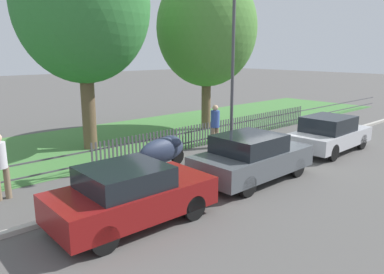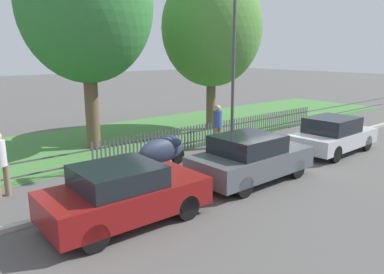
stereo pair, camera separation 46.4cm
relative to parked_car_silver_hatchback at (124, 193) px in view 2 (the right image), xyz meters
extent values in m
plane|color=#565451|center=(7.67, 1.20, -0.73)|extent=(120.00, 120.00, 0.00)
cube|color=#B2ADA3|center=(7.67, 1.30, -0.67)|extent=(32.31, 0.20, 0.12)
cube|color=#477F3D|center=(7.67, 7.96, -0.72)|extent=(32.31, 7.39, 0.01)
cube|color=#4C4C51|center=(7.67, 4.28, -0.45)|extent=(32.31, 0.03, 0.05)
cube|color=#4C4C51|center=(7.67, 4.28, -0.02)|extent=(32.31, 0.03, 0.05)
cube|color=#4C4C51|center=(1.23, 4.26, -0.23)|extent=(0.06, 0.03, 0.99)
cube|color=#4C4C51|center=(1.40, 4.26, -0.23)|extent=(0.06, 0.03, 0.99)
cube|color=#4C4C51|center=(1.56, 4.26, -0.23)|extent=(0.06, 0.03, 0.99)
cube|color=#4C4C51|center=(1.72, 4.26, -0.23)|extent=(0.06, 0.03, 0.99)
cube|color=#4C4C51|center=(1.89, 4.26, -0.23)|extent=(0.06, 0.03, 0.99)
cube|color=#4C4C51|center=(2.05, 4.26, -0.23)|extent=(0.06, 0.03, 0.99)
cube|color=#4C4C51|center=(2.21, 4.26, -0.23)|extent=(0.06, 0.03, 0.99)
cube|color=#4C4C51|center=(2.37, 4.26, -0.23)|extent=(0.06, 0.03, 0.99)
cube|color=#4C4C51|center=(2.54, 4.26, -0.23)|extent=(0.06, 0.03, 0.99)
cube|color=#4C4C51|center=(2.70, 4.26, -0.23)|extent=(0.06, 0.03, 0.99)
cube|color=#4C4C51|center=(2.86, 4.26, -0.23)|extent=(0.06, 0.03, 0.99)
cube|color=#4C4C51|center=(3.03, 4.26, -0.23)|extent=(0.06, 0.03, 0.99)
cube|color=#4C4C51|center=(3.19, 4.26, -0.23)|extent=(0.06, 0.03, 0.99)
cube|color=#4C4C51|center=(3.35, 4.26, -0.23)|extent=(0.06, 0.03, 0.99)
cube|color=#4C4C51|center=(3.51, 4.26, -0.23)|extent=(0.06, 0.03, 0.99)
cube|color=#4C4C51|center=(3.68, 4.26, -0.23)|extent=(0.06, 0.03, 0.99)
cube|color=#4C4C51|center=(3.84, 4.26, -0.23)|extent=(0.06, 0.03, 0.99)
cube|color=#4C4C51|center=(4.00, 4.26, -0.23)|extent=(0.06, 0.03, 0.99)
cube|color=#4C4C51|center=(4.17, 4.26, -0.23)|extent=(0.06, 0.03, 0.99)
cube|color=#4C4C51|center=(4.33, 4.26, -0.23)|extent=(0.06, 0.03, 0.99)
cube|color=#4C4C51|center=(4.49, 4.26, -0.23)|extent=(0.06, 0.03, 0.99)
cube|color=#4C4C51|center=(4.65, 4.26, -0.23)|extent=(0.06, 0.03, 0.99)
cube|color=#4C4C51|center=(4.82, 4.26, -0.23)|extent=(0.06, 0.03, 0.99)
cube|color=#4C4C51|center=(4.98, 4.26, -0.23)|extent=(0.06, 0.03, 0.99)
cube|color=#4C4C51|center=(5.14, 4.26, -0.23)|extent=(0.06, 0.03, 0.99)
cube|color=#4C4C51|center=(5.31, 4.26, -0.23)|extent=(0.06, 0.03, 0.99)
cube|color=#4C4C51|center=(5.47, 4.26, -0.23)|extent=(0.06, 0.03, 0.99)
cube|color=#4C4C51|center=(5.63, 4.26, -0.23)|extent=(0.06, 0.03, 0.99)
cube|color=#4C4C51|center=(5.79, 4.26, -0.23)|extent=(0.06, 0.03, 0.99)
cube|color=#4C4C51|center=(5.96, 4.26, -0.23)|extent=(0.06, 0.03, 0.99)
cube|color=#4C4C51|center=(6.12, 4.26, -0.23)|extent=(0.06, 0.03, 0.99)
cube|color=#4C4C51|center=(6.28, 4.26, -0.23)|extent=(0.06, 0.03, 0.99)
cube|color=#4C4C51|center=(6.45, 4.26, -0.23)|extent=(0.06, 0.03, 0.99)
cube|color=#4C4C51|center=(6.61, 4.26, -0.23)|extent=(0.06, 0.03, 0.99)
cube|color=#4C4C51|center=(6.77, 4.26, -0.23)|extent=(0.06, 0.03, 0.99)
cube|color=#4C4C51|center=(6.93, 4.26, -0.23)|extent=(0.06, 0.03, 0.99)
cube|color=#4C4C51|center=(7.10, 4.26, -0.23)|extent=(0.06, 0.03, 0.99)
cube|color=#4C4C51|center=(7.26, 4.26, -0.23)|extent=(0.06, 0.03, 0.99)
cube|color=#4C4C51|center=(7.42, 4.26, -0.23)|extent=(0.06, 0.03, 0.99)
cube|color=#4C4C51|center=(7.59, 4.26, -0.23)|extent=(0.06, 0.03, 0.99)
cube|color=#4C4C51|center=(7.75, 4.26, -0.23)|extent=(0.06, 0.03, 0.99)
cube|color=#4C4C51|center=(7.91, 4.26, -0.23)|extent=(0.06, 0.03, 0.99)
cube|color=#4C4C51|center=(8.07, 4.26, -0.23)|extent=(0.06, 0.03, 0.99)
cube|color=#4C4C51|center=(8.24, 4.26, -0.23)|extent=(0.06, 0.03, 0.99)
cube|color=#4C4C51|center=(8.40, 4.26, -0.23)|extent=(0.06, 0.03, 0.99)
cube|color=#4C4C51|center=(8.56, 4.26, -0.23)|extent=(0.06, 0.03, 0.99)
cube|color=#4C4C51|center=(8.73, 4.26, -0.23)|extent=(0.06, 0.03, 0.99)
cube|color=#4C4C51|center=(8.89, 4.26, -0.23)|extent=(0.06, 0.03, 0.99)
cube|color=#4C4C51|center=(9.05, 4.26, -0.23)|extent=(0.06, 0.03, 0.99)
cube|color=#4C4C51|center=(9.22, 4.26, -0.23)|extent=(0.06, 0.03, 0.99)
cube|color=#4C4C51|center=(9.38, 4.26, -0.23)|extent=(0.06, 0.03, 0.99)
cube|color=#4C4C51|center=(9.54, 4.26, -0.23)|extent=(0.06, 0.03, 0.99)
cube|color=#4C4C51|center=(9.70, 4.26, -0.23)|extent=(0.06, 0.03, 0.99)
cube|color=#4C4C51|center=(9.87, 4.26, -0.23)|extent=(0.06, 0.03, 0.99)
cube|color=#4C4C51|center=(10.03, 4.26, -0.23)|extent=(0.06, 0.03, 0.99)
cube|color=#4C4C51|center=(10.19, 4.26, -0.23)|extent=(0.06, 0.03, 0.99)
cube|color=#4C4C51|center=(10.36, 4.26, -0.23)|extent=(0.06, 0.03, 0.99)
cube|color=#4C4C51|center=(10.52, 4.26, -0.23)|extent=(0.06, 0.03, 0.99)
cube|color=#4C4C51|center=(10.68, 4.26, -0.23)|extent=(0.06, 0.03, 0.99)
cube|color=#4C4C51|center=(10.84, 4.26, -0.23)|extent=(0.06, 0.03, 0.99)
cube|color=#4C4C51|center=(11.01, 4.26, -0.23)|extent=(0.06, 0.03, 0.99)
cube|color=#4C4C51|center=(11.17, 4.26, -0.23)|extent=(0.06, 0.03, 0.99)
cube|color=#4C4C51|center=(11.33, 4.26, -0.23)|extent=(0.06, 0.03, 0.99)
cube|color=#4C4C51|center=(11.50, 4.26, -0.23)|extent=(0.06, 0.03, 0.99)
cube|color=#4C4C51|center=(11.66, 4.26, -0.23)|extent=(0.06, 0.03, 0.99)
cube|color=#4C4C51|center=(11.82, 4.26, -0.23)|extent=(0.06, 0.03, 0.99)
cube|color=#4C4C51|center=(11.98, 4.26, -0.23)|extent=(0.06, 0.03, 0.99)
cube|color=#4C4C51|center=(12.15, 4.26, -0.23)|extent=(0.06, 0.03, 0.99)
cube|color=#4C4C51|center=(12.31, 4.26, -0.23)|extent=(0.06, 0.03, 0.99)
cube|color=#4C4C51|center=(12.47, 4.26, -0.23)|extent=(0.06, 0.03, 0.99)
cube|color=#4C4C51|center=(12.64, 4.26, -0.23)|extent=(0.06, 0.03, 0.99)
cube|color=#4C4C51|center=(12.80, 4.26, -0.23)|extent=(0.06, 0.03, 0.99)
cube|color=#4C4C51|center=(12.96, 4.26, -0.23)|extent=(0.06, 0.03, 0.99)
cube|color=#4C4C51|center=(13.12, 4.26, -0.23)|extent=(0.06, 0.03, 0.99)
cube|color=#4C4C51|center=(13.29, 4.26, -0.23)|extent=(0.06, 0.03, 0.99)
cube|color=#4C4C51|center=(13.45, 4.26, -0.23)|extent=(0.06, 0.03, 0.99)
cube|color=#4C4C51|center=(13.61, 4.26, -0.23)|extent=(0.06, 0.03, 0.99)
cube|color=#4C4C51|center=(13.78, 4.26, -0.23)|extent=(0.06, 0.03, 0.99)
cube|color=#4C4C51|center=(13.94, 4.26, -0.23)|extent=(0.06, 0.03, 0.99)
cube|color=#4C4C51|center=(14.10, 4.26, -0.23)|extent=(0.06, 0.03, 0.99)
cube|color=maroon|center=(0.04, 0.00, -0.13)|extent=(3.91, 1.92, 0.68)
cube|color=black|center=(-0.15, 0.00, 0.46)|extent=(1.89, 1.70, 0.49)
cylinder|color=black|center=(1.26, 0.84, -0.42)|extent=(0.62, 0.15, 0.62)
cylinder|color=black|center=(1.23, -0.88, -0.42)|extent=(0.62, 0.15, 0.62)
cylinder|color=black|center=(-1.14, 0.88, -0.42)|extent=(0.62, 0.15, 0.62)
cylinder|color=black|center=(-1.17, -0.84, -0.42)|extent=(0.62, 0.15, 0.62)
cube|color=#51565B|center=(4.60, 0.06, -0.13)|extent=(4.13, 1.88, 0.68)
cube|color=black|center=(4.40, 0.06, 0.48)|extent=(1.99, 1.68, 0.54)
cylinder|color=black|center=(5.87, 0.93, -0.42)|extent=(0.62, 0.14, 0.62)
cylinder|color=black|center=(5.89, -0.79, -0.42)|extent=(0.62, 0.14, 0.62)
cylinder|color=black|center=(3.32, 0.91, -0.42)|extent=(0.62, 0.14, 0.62)
cylinder|color=black|center=(3.33, -0.81, -0.42)|extent=(0.62, 0.14, 0.62)
cube|color=#BCBCC1|center=(9.70, 0.16, -0.16)|extent=(4.13, 1.87, 0.59)
cube|color=black|center=(9.50, 0.16, 0.43)|extent=(2.00, 1.64, 0.60)
cylinder|color=black|center=(10.95, 1.01, -0.41)|extent=(0.64, 0.15, 0.64)
cylinder|color=black|center=(10.99, -0.63, -0.41)|extent=(0.64, 0.15, 0.64)
cylinder|color=black|center=(8.42, 0.95, -0.41)|extent=(0.64, 0.15, 0.64)
cylinder|color=black|center=(8.46, -0.69, -0.41)|extent=(0.64, 0.15, 0.64)
cylinder|color=black|center=(3.91, 2.93, -0.44)|extent=(0.57, 0.15, 0.57)
cylinder|color=black|center=(2.41, 2.79, -0.44)|extent=(0.57, 0.15, 0.57)
ellipsoid|color=#2D3851|center=(3.16, 2.86, -0.07)|extent=(2.04, 0.85, 0.89)
ellipsoid|color=#2D3851|center=(3.63, 2.91, 0.17)|extent=(0.54, 0.87, 0.41)
cylinder|color=brown|center=(2.66, 7.14, 1.32)|extent=(0.56, 0.56, 4.10)
ellipsoid|color=#337A38|center=(2.66, 7.14, 5.05)|extent=(5.30, 5.30, 6.10)
cylinder|color=brown|center=(9.14, 6.81, 1.04)|extent=(0.48, 0.48, 3.54)
ellipsoid|color=#4C8438|center=(9.14, 6.81, 4.40)|extent=(5.02, 5.02, 5.78)
cylinder|color=#7F6B51|center=(-1.67, 3.62, -0.28)|extent=(0.17, 0.17, 0.90)
cylinder|color=#7F6B51|center=(6.46, 3.64, -0.28)|extent=(0.17, 0.17, 0.89)
cylinder|color=#7F6B51|center=(6.72, 3.68, -0.28)|extent=(0.17, 0.17, 0.89)
cylinder|color=#334C93|center=(6.59, 3.66, 0.51)|extent=(0.41, 0.41, 0.70)
sphere|color=tan|center=(6.59, 3.66, 0.99)|extent=(0.24, 0.24, 0.24)
cylinder|color=#47474C|center=(5.39, 1.69, 2.44)|extent=(0.11, 0.11, 6.33)
camera|label=1|loc=(-4.47, -7.07, 3.26)|focal=35.00mm
camera|label=2|loc=(-4.13, -7.38, 3.26)|focal=35.00mm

